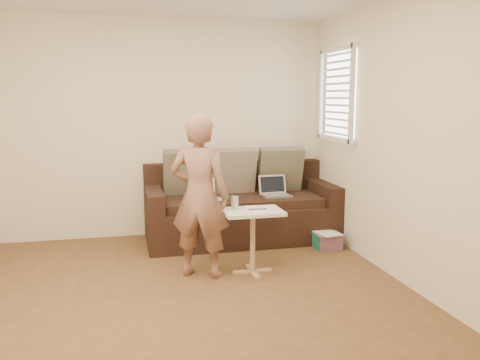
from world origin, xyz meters
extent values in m
plane|color=#523B1E|center=(0.00, 0.00, 0.00)|extent=(4.50, 4.50, 0.00)
plane|color=beige|center=(0.00, 2.25, 1.30)|extent=(4.00, 0.00, 4.00)
plane|color=beige|center=(0.00, -2.25, 1.30)|extent=(4.00, 0.00, 4.00)
plane|color=beige|center=(2.00, 0.00, 1.30)|extent=(0.00, 4.50, 4.50)
imported|color=brown|center=(0.24, 0.67, 0.77)|extent=(0.67, 0.58, 1.54)
camera|label=1|loc=(-0.46, -3.88, 1.68)|focal=37.86mm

